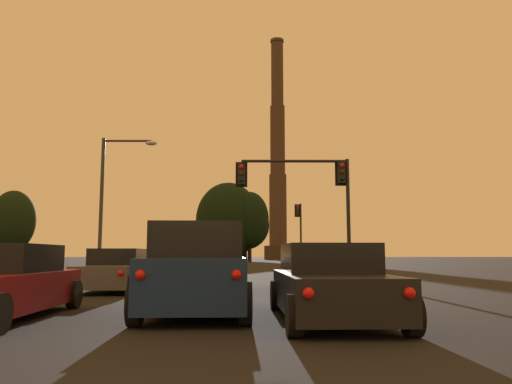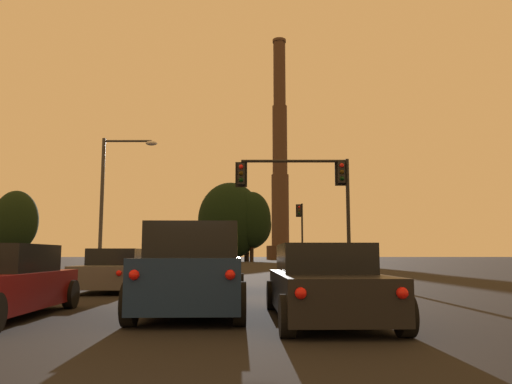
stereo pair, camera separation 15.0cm
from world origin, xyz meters
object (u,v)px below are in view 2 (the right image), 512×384
hatchback_right_lane_front (311,271)px  smokestack (280,171)px  sedan_right_lane_second (324,284)px  sedan_left_lane_front (116,271)px  street_lamp (111,190)px  suv_center_lane_front (208,264)px  traffic_light_far_right (300,225)px  traffic_light_overhead_right (309,187)px  suv_center_lane_second (195,270)px

hatchback_right_lane_front → smokestack: size_ratio=0.07×
sedan_right_lane_second → sedan_left_lane_front: same height
street_lamp → hatchback_right_lane_front: bearing=-44.5°
sedan_right_lane_second → street_lamp: 20.06m
suv_center_lane_front → sedan_left_lane_front: bearing=-179.7°
traffic_light_far_right → sedan_left_lane_front: bearing=-106.3°
smokestack → traffic_light_far_right: bearing=-91.4°
traffic_light_far_right → street_lamp: (-12.25, -21.71, 0.66)m
street_lamp → sedan_right_lane_second: bearing=-62.2°
sedan_right_lane_second → traffic_light_overhead_right: traffic_light_overhead_right is taller
suv_center_lane_front → traffic_light_far_right: bearing=77.5°
sedan_right_lane_second → smokestack: smokestack is taller
hatchback_right_lane_front → sedan_right_lane_second: bearing=-96.5°
suv_center_lane_front → sedan_right_lane_second: size_ratio=1.04×
traffic_light_far_right → street_lamp: bearing=-119.4°
suv_center_lane_second → street_lamp: bearing=110.1°
sedan_right_lane_second → traffic_light_overhead_right: (1.34, 14.50, 3.84)m
sedan_left_lane_front → smokestack: 114.21m
sedan_right_lane_second → traffic_light_overhead_right: bearing=83.2°
sedan_right_lane_second → suv_center_lane_second: bearing=154.3°
street_lamp → smokestack: bearing=82.1°
sedan_left_lane_front → traffic_light_overhead_right: traffic_light_overhead_right is taller
suv_center_lane_front → suv_center_lane_second: (0.35, -6.70, 0.00)m
sedan_right_lane_second → smokestack: (5.00, 119.18, 22.43)m
traffic_light_far_right → traffic_light_overhead_right: traffic_light_far_right is taller
sedan_left_lane_front → traffic_light_far_right: size_ratio=0.76×
traffic_light_overhead_right → hatchback_right_lane_front: bearing=-96.1°
street_lamp → smokestack: size_ratio=0.13×
sedan_left_lane_front → street_lamp: (-3.11, 9.63, 4.05)m
traffic_light_overhead_right → smokestack: bearing=88.0°
smokestack → sedan_right_lane_second: bearing=-92.4°
sedan_left_lane_front → smokestack: (11.06, 111.43, 22.43)m
suv_center_lane_front → hatchback_right_lane_front: bearing=-3.2°
suv_center_lane_front → traffic_light_overhead_right: 8.68m
suv_center_lane_front → suv_center_lane_second: 6.71m
sedan_right_lane_second → traffic_light_far_right: traffic_light_far_right is taller
sedan_left_lane_front → hatchback_right_lane_front: bearing=0.1°
suv_center_lane_second → smokestack: 120.34m
sedan_right_lane_second → sedan_left_lane_front: bearing=126.5°
sedan_left_lane_front → traffic_light_far_right: traffic_light_far_right is taller
suv_center_lane_front → sedan_right_lane_second: suv_center_lane_front is taller
hatchback_right_lane_front → traffic_light_overhead_right: (0.72, 6.74, 3.84)m
hatchback_right_lane_front → street_lamp: 14.31m
sedan_right_lane_second → sedan_left_lane_front: (-6.06, 7.75, 0.00)m
smokestack → suv_center_lane_front: bearing=-94.1°
hatchback_right_lane_front → smokestack: smokestack is taller
sedan_right_lane_second → traffic_light_overhead_right: size_ratio=0.81×
hatchback_right_lane_front → street_lamp: (-9.78, 9.62, 4.06)m
traffic_light_overhead_right → smokestack: 106.39m
traffic_light_far_right → street_lamp: street_lamp is taller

